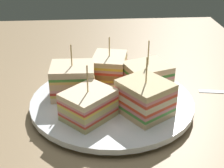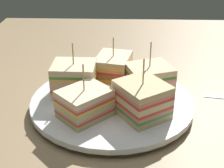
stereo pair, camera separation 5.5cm
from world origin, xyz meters
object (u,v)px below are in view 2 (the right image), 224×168
object	(u,v)px
sandwich_wedge_0	(75,79)
sandwich_wedge_3	(149,79)
sandwich_wedge_2	(142,99)
sandwich_wedge_1	(85,103)
chip_pile	(107,91)
sandwich_wedge_4	(113,69)
plate	(112,102)

from	to	relation	value
sandwich_wedge_0	sandwich_wedge_3	xyz separation A→B (cm)	(0.70, -13.66, -0.26)
sandwich_wedge_2	sandwich_wedge_3	bearing A→B (deg)	-45.96
sandwich_wedge_0	sandwich_wedge_1	world-z (taller)	sandwich_wedge_0
sandwich_wedge_3	chip_pile	world-z (taller)	sandwich_wedge_3
sandwich_wedge_4	plate	bearing A→B (deg)	12.81
sandwich_wedge_1	sandwich_wedge_2	size ratio (longest dim) A/B	0.96
sandwich_wedge_1	sandwich_wedge_2	world-z (taller)	sandwich_wedge_2
sandwich_wedge_3	sandwich_wedge_4	xyz separation A→B (cm)	(4.56, 6.76, 0.00)
sandwich_wedge_4	chip_pile	size ratio (longest dim) A/B	1.30
sandwich_wedge_1	sandwich_wedge_4	xyz separation A→B (cm)	(13.09, -4.17, 0.30)
sandwich_wedge_1	sandwich_wedge_4	distance (cm)	13.74
plate	sandwich_wedge_4	bearing A→B (deg)	0.41
sandwich_wedge_1	chip_pile	distance (cm)	7.83
sandwich_wedge_0	chip_pile	size ratio (longest dim) A/B	1.40
plate	sandwich_wedge_2	xyz separation A→B (cm)	(-5.14, -5.08, 3.59)
sandwich_wedge_0	sandwich_wedge_4	distance (cm)	8.68
plate	sandwich_wedge_3	distance (cm)	7.98
chip_pile	sandwich_wedge_3	bearing A→B (deg)	-78.47
sandwich_wedge_0	chip_pile	xyz separation A→B (cm)	(-0.86, -6.02, -2.00)
sandwich_wedge_2	sandwich_wedge_3	size ratio (longest dim) A/B	1.04
sandwich_wedge_3	chip_pile	distance (cm)	7.99
sandwich_wedge_4	sandwich_wedge_0	bearing A→B (deg)	-40.25
plate	sandwich_wedge_2	world-z (taller)	sandwich_wedge_2
plate	sandwich_wedge_2	bearing A→B (deg)	-135.30
sandwich_wedge_0	sandwich_wedge_1	distance (cm)	8.30
sandwich_wedge_1	sandwich_wedge_3	distance (cm)	13.87
sandwich_wedge_1	sandwich_wedge_3	world-z (taller)	sandwich_wedge_3
plate	sandwich_wedge_3	bearing A→B (deg)	-68.34
plate	chip_pile	distance (cm)	2.20
plate	sandwich_wedge_0	world-z (taller)	sandwich_wedge_0
sandwich_wedge_0	sandwich_wedge_3	distance (cm)	13.68
plate	sandwich_wedge_1	world-z (taller)	sandwich_wedge_1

